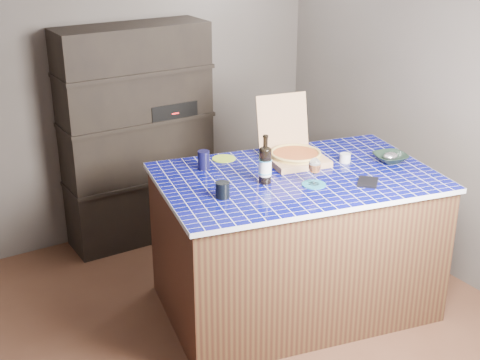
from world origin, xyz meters
TOP-DOWN VIEW (x-y plane):
  - room at (0.00, 0.00)m, footprint 3.50×3.50m
  - shelving_unit at (0.00, 1.53)m, footprint 1.20×0.41m
  - kitchen_island at (0.47, -0.02)m, footprint 2.01×1.49m
  - pizza_box at (0.61, 0.21)m, footprint 0.46×0.53m
  - mead_bottle at (0.22, -0.02)m, footprint 0.09×0.09m
  - teal_trivet at (0.46, -0.21)m, footprint 0.15×0.15m
  - wine_glass at (0.46, -0.21)m, footprint 0.08×0.08m
  - tumbler at (-0.13, -0.07)m, footprint 0.09×0.09m
  - dvd_case at (0.77, -0.37)m, footprint 0.21×0.21m
  - bowl at (1.17, -0.16)m, footprint 0.27×0.27m
  - foil_contents at (1.17, -0.16)m, footprint 0.11×0.09m
  - white_jar at (0.89, -0.00)m, footprint 0.07×0.07m
  - navy_cup at (-0.00, 0.40)m, footprint 0.08×0.08m
  - green_trivet at (0.21, 0.49)m, footprint 0.17×0.17m

SIDE VIEW (x-z plane):
  - kitchen_island at x=0.47m, z-range 0.00..1.00m
  - shelving_unit at x=0.00m, z-range 0.00..1.80m
  - green_trivet at x=0.21m, z-range 0.99..1.00m
  - teal_trivet at x=0.46m, z-range 0.99..1.00m
  - dvd_case at x=0.77m, z-range 0.99..1.01m
  - bowl at x=1.17m, z-range 0.99..1.05m
  - white_jar at x=0.89m, z-range 0.99..1.06m
  - foil_contents at x=1.17m, z-range 1.01..1.06m
  - tumbler at x=-0.13m, z-range 0.99..1.09m
  - pizza_box at x=0.61m, z-range 0.84..1.26m
  - navy_cup at x=0.00m, z-range 0.99..1.12m
  - mead_bottle at x=0.22m, z-range 0.96..1.28m
  - wine_glass at x=0.46m, z-range 1.03..1.21m
  - room at x=0.00m, z-range -0.50..3.00m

